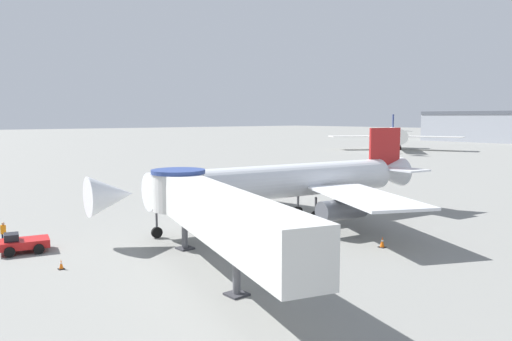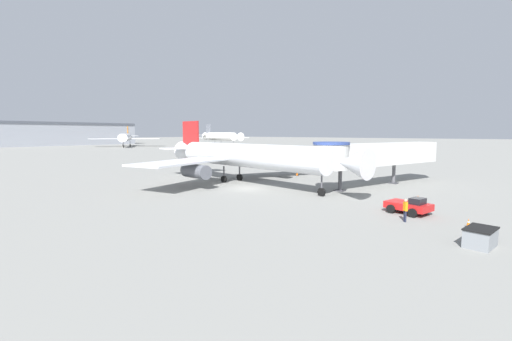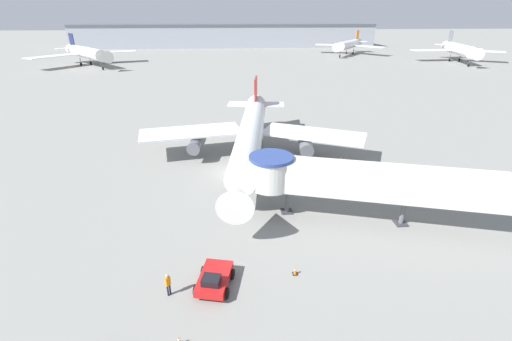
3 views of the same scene
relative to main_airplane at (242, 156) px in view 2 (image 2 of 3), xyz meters
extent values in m
plane|color=gray|center=(-2.94, -3.29, -3.66)|extent=(800.00, 800.00, 0.00)
cylinder|color=silver|center=(-0.12, -0.89, 0.12)|extent=(6.55, 25.56, 3.10)
cone|color=silver|center=(-2.26, -16.38, 0.12)|extent=(3.54, 3.81, 3.10)
cone|color=silver|center=(1.76, 12.76, 0.12)|extent=(3.71, 5.04, 3.10)
cube|color=silver|center=(-7.80, 2.98, -0.42)|extent=(13.91, 7.58, 0.22)
cube|color=silver|center=(8.32, 0.75, -0.42)|extent=(14.19, 10.56, 0.22)
cube|color=#B21E1E|center=(1.73, 12.53, 2.92)|extent=(0.83, 4.34, 4.03)
cube|color=silver|center=(1.80, 12.99, 0.67)|extent=(9.29, 4.24, 0.18)
cylinder|color=#565960|center=(-6.96, 1.40, -1.52)|extent=(2.29, 4.54, 1.71)
cylinder|color=#565960|center=(7.08, -0.54, -1.52)|extent=(2.29, 4.54, 1.71)
cylinder|color=#4C4C51|center=(-1.77, -12.80, -2.32)|extent=(0.18, 0.18, 1.78)
cylinder|color=black|center=(-1.77, -12.80, -3.21)|extent=(0.38, 0.93, 0.90)
cylinder|color=#4C4C51|center=(-1.07, 2.45, -2.32)|extent=(0.22, 0.22, 1.78)
cylinder|color=black|center=(-1.07, 2.45, -3.21)|extent=(0.52, 0.95, 0.90)
cylinder|color=#4C4C51|center=(1.70, 2.06, -2.32)|extent=(0.22, 0.22, 1.78)
cylinder|color=black|center=(1.70, 2.06, -3.21)|extent=(0.52, 0.95, 0.90)
cube|color=silver|center=(10.75, -15.25, 0.38)|extent=(20.17, 8.17, 2.80)
cylinder|color=silver|center=(1.03, -12.41, 0.38)|extent=(3.90, 3.90, 2.80)
cylinder|color=navy|center=(1.03, -12.41, 1.93)|extent=(4.10, 4.09, 0.30)
cylinder|color=#56565B|center=(2.59, -12.86, -2.34)|extent=(0.44, 0.44, 2.65)
cube|color=#333338|center=(2.59, -12.86, -3.60)|extent=(1.10, 1.10, 0.12)
cylinder|color=#56565B|center=(12.70, -15.81, -2.34)|extent=(0.44, 0.44, 2.65)
cube|color=#333338|center=(12.70, -15.81, -3.60)|extent=(1.10, 1.10, 0.12)
cube|color=red|center=(-4.14, -22.25, -3.02)|extent=(2.75, 3.80, 0.56)
cube|color=black|center=(-4.31, -23.01, -2.48)|extent=(1.41, 1.21, 0.51)
cylinder|color=black|center=(-5.36, -22.94, -3.30)|extent=(0.48, 0.78, 0.72)
cylinder|color=black|center=(-3.34, -23.41, -3.30)|extent=(0.48, 0.78, 0.72)
cylinder|color=black|center=(-4.94, -21.10, -3.30)|extent=(0.48, 0.78, 0.72)
cylinder|color=black|center=(-2.91, -21.57, -3.30)|extent=(0.48, 0.78, 0.72)
cube|color=gray|center=(-10.37, -28.03, -3.13)|extent=(2.26, 1.66, 1.07)
cube|color=black|center=(-10.37, -28.03, -2.55)|extent=(2.39, 1.76, 0.08)
cube|color=black|center=(11.65, -1.27, -3.64)|extent=(0.49, 0.49, 0.04)
cone|color=orange|center=(11.65, -1.27, -3.24)|extent=(0.34, 0.34, 0.77)
cylinder|color=white|center=(11.65, -1.27, -3.14)|extent=(0.19, 0.19, 0.09)
cube|color=black|center=(1.77, -21.58, -3.64)|extent=(0.38, 0.38, 0.04)
cone|color=orange|center=(1.77, -21.58, -3.32)|extent=(0.26, 0.26, 0.60)
cylinder|color=white|center=(1.77, -21.58, -3.25)|extent=(0.15, 0.15, 0.07)
cube|color=black|center=(-6.09, -26.89, -3.64)|extent=(0.41, 0.41, 0.04)
cone|color=orange|center=(-6.09, -26.89, -3.30)|extent=(0.28, 0.28, 0.64)
cylinder|color=white|center=(-6.09, -26.89, -3.23)|extent=(0.15, 0.15, 0.08)
cylinder|color=#1E2338|center=(-7.29, -22.93, -3.23)|extent=(0.13, 0.13, 0.86)
cylinder|color=#1E2338|center=(-7.16, -22.80, -3.23)|extent=(0.13, 0.13, 0.86)
cube|color=orange|center=(-7.23, -22.87, -2.46)|extent=(0.38, 0.38, 0.68)
sphere|color=tan|center=(-7.23, -22.87, -2.00)|extent=(0.23, 0.23, 0.23)
cylinder|color=white|center=(54.07, 122.13, 0.80)|extent=(17.25, 22.50, 3.64)
cone|color=white|center=(44.96, 109.08, 0.80)|extent=(5.28, 5.37, 3.64)
cone|color=white|center=(61.93, 133.38, 0.80)|extent=(6.12, 6.57, 3.64)
cube|color=white|center=(48.20, 129.94, 0.17)|extent=(15.88, 9.61, 0.22)
cube|color=white|center=(63.43, 119.30, 0.17)|extent=(13.39, 15.23, 0.22)
cube|color=orange|center=(61.78, 133.15, 4.08)|extent=(2.76, 3.80, 4.74)
cube|color=white|center=(62.09, 133.60, 1.44)|extent=(10.11, 8.38, 0.18)
cylinder|color=#4C4C51|center=(47.17, 112.25, -2.07)|extent=(0.18, 0.18, 2.10)
cylinder|color=black|center=(47.17, 112.25, -3.11)|extent=(0.84, 1.05, 1.10)
cylinder|color=#4C4C51|center=(54.51, 125.62, -2.07)|extent=(0.22, 0.22, 2.10)
cylinder|color=black|center=(54.51, 125.62, -3.11)|extent=(0.96, 1.13, 1.10)
cylinder|color=#4C4C51|center=(57.20, 123.74, -2.07)|extent=(0.22, 0.22, 2.10)
cylinder|color=black|center=(57.20, 123.74, -3.11)|extent=(0.96, 1.13, 1.10)
cylinder|color=white|center=(87.80, 91.57, 1.20)|extent=(10.22, 24.38, 4.02)
cone|color=white|center=(83.63, 76.23, 1.20)|extent=(5.03, 5.32, 4.02)
cone|color=white|center=(91.34, 104.59, 1.20)|extent=(5.46, 6.87, 4.02)
cube|color=white|center=(79.42, 97.01, 0.50)|extent=(15.27, 6.27, 0.22)
cube|color=white|center=(97.78, 92.01, 0.50)|extent=(15.60, 12.86, 0.22)
cube|color=slate|center=(91.26, 104.30, 4.82)|extent=(1.41, 4.41, 5.22)
cube|color=white|center=(91.42, 104.88, 1.91)|extent=(10.68, 5.72, 0.18)
cylinder|color=#4C4C51|center=(84.69, 80.11, -1.96)|extent=(0.18, 0.18, 2.31)
cylinder|color=black|center=(84.69, 80.11, -3.11)|extent=(0.54, 1.13, 1.10)
cylinder|color=#4C4C51|center=(86.85, 94.96, -1.96)|extent=(0.22, 0.22, 2.31)
cylinder|color=black|center=(86.85, 94.96, -3.11)|extent=(0.67, 1.17, 1.10)
cylinder|color=#4C4C51|center=(90.34, 94.01, -1.96)|extent=(0.22, 0.22, 2.31)
cylinder|color=black|center=(90.34, 94.01, -3.11)|extent=(0.67, 1.17, 1.10)
camera|label=1|loc=(33.64, -31.87, 6.01)|focal=35.00mm
camera|label=2|loc=(-34.24, -30.13, 3.14)|focal=24.00mm
camera|label=3|loc=(-2.81, -41.09, 13.94)|focal=24.00mm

